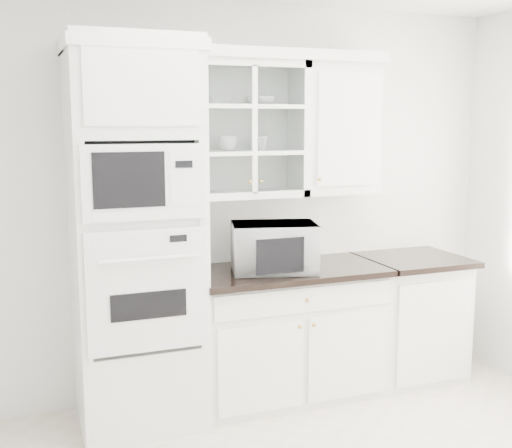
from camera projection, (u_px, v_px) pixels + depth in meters
name	position (u px, v px, depth m)	size (l,w,h in m)	color
room_shell	(319.00, 147.00, 3.20)	(4.00, 3.50, 2.70)	white
oven_column	(136.00, 237.00, 3.94)	(0.76, 0.68, 2.40)	white
base_cabinet_run	(287.00, 331.00, 4.45)	(1.32, 0.67, 0.92)	white
extra_base_cabinet	(409.00, 316.00, 4.80)	(0.72, 0.67, 0.92)	white
upper_cabinet_glass	(246.00, 130.00, 4.27)	(0.80, 0.33, 0.90)	white
upper_cabinet_solid	(336.00, 129.00, 4.51)	(0.55, 0.33, 0.90)	white
crown_molding	(232.00, 54.00, 4.13)	(2.14, 0.38, 0.07)	white
countertop_microwave	(274.00, 247.00, 4.26)	(0.55, 0.46, 0.32)	white
bowl_a	(215.00, 101.00, 4.18)	(0.21, 0.21, 0.05)	white
bowl_b	(261.00, 101.00, 4.29)	(0.19, 0.19, 0.06)	white
cup_a	(228.00, 143.00, 4.23)	(0.13, 0.13, 0.10)	white
cup_b	(260.00, 143.00, 4.33)	(0.10, 0.10, 0.10)	white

